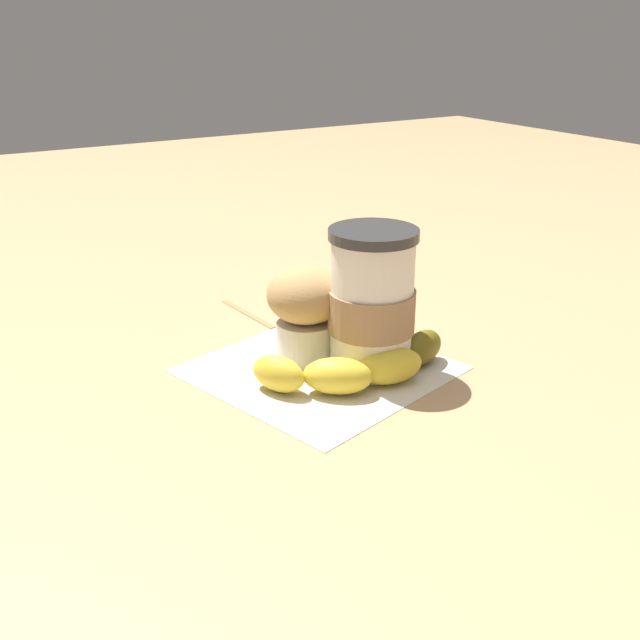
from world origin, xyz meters
name	(u,v)px	position (x,y,z in m)	size (l,w,h in m)	color
ground_plane	(320,370)	(0.00, 0.00, 0.00)	(3.00, 3.00, 0.00)	tan
paper_napkin	(320,369)	(0.00, 0.00, 0.00)	(0.22, 0.22, 0.00)	beige
coffee_cup	(372,302)	(-0.05, 0.02, 0.07)	(0.09, 0.09, 0.14)	silver
muffin	(308,308)	(0.00, -0.03, 0.06)	(0.08, 0.08, 0.10)	white
banana	(360,367)	(-0.02, 0.05, 0.02)	(0.21, 0.10, 0.04)	yellow
wooden_stirrer	(248,313)	(-0.01, -0.17, 0.00)	(0.11, 0.01, 0.00)	#9E7547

